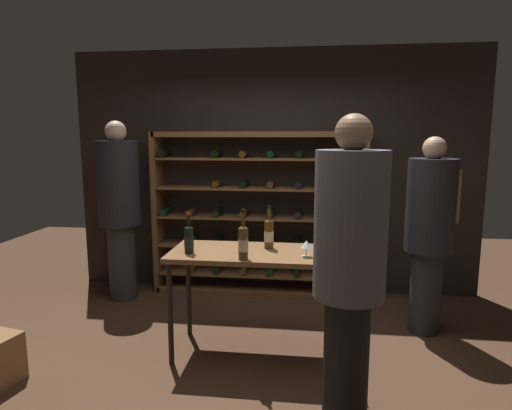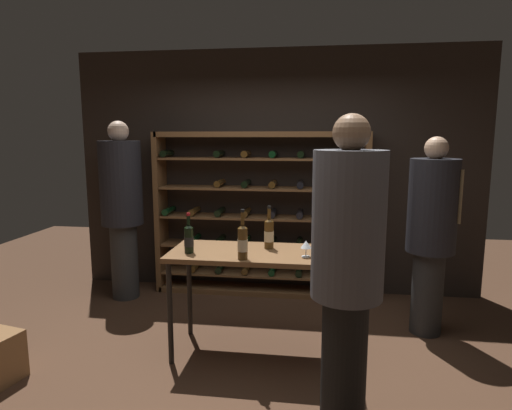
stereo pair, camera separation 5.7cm
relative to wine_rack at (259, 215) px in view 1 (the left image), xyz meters
The scene contains 11 objects.
ground_plane 1.90m from the wine_rack, 84.87° to the right, with size 9.72×9.72×0.00m, color #472D1E.
back_wall 0.54m from the wine_rack, 54.78° to the left, with size 4.73×0.10×2.81m, color black.
wine_rack is the anchor object (origin of this frame).
tasting_table 1.44m from the wine_rack, 84.91° to the right, with size 1.38×0.64×0.89m.
person_guest_khaki 1.86m from the wine_rack, 26.31° to the right, with size 0.43×0.43×1.83m.
person_guest_plum_blouse 1.57m from the wine_rack, 166.93° to the right, with size 0.46×0.46×1.99m.
person_bystander_dark_jacket 2.38m from the wine_rack, 69.69° to the right, with size 0.44×0.44×1.96m.
wine_bottle_green_slim 1.60m from the wine_rack, 103.99° to the right, with size 0.08×0.08×0.33m.
wine_bottle_red_label 1.35m from the wine_rack, 79.72° to the right, with size 0.08×0.08×0.36m.
wine_bottle_amber_reserve 1.68m from the wine_rack, 87.43° to the right, with size 0.08×0.08×0.39m.
wine_glass_stemmed_left 1.64m from the wine_rack, 70.21° to the right, with size 0.09×0.09×0.13m.
Camera 1 is at (0.42, -3.21, 1.82)m, focal length 30.34 mm.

